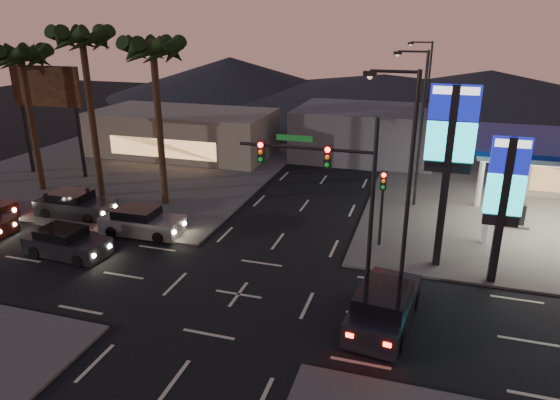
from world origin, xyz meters
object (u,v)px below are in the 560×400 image
(pylon_sign_tall, at_px, (450,142))
(car_lane_b_front, at_px, (141,222))
(traffic_signal_mast, at_px, (333,179))
(suv_station, at_px, (384,307))
(pylon_sign_short, at_px, (505,189))
(car_lane_a_front, at_px, (66,243))
(car_lane_b_mid, at_px, (75,205))

(pylon_sign_tall, xyz_separation_m, car_lane_b_front, (-16.34, -0.78, -5.67))
(traffic_signal_mast, bearing_deg, suv_station, -41.45)
(car_lane_b_front, height_order, suv_station, suv_station)
(pylon_sign_tall, distance_m, pylon_sign_short, 3.20)
(car_lane_b_front, bearing_deg, pylon_sign_tall, 2.74)
(pylon_sign_short, relative_size, traffic_signal_mast, 0.88)
(traffic_signal_mast, bearing_deg, pylon_sign_tall, 36.52)
(car_lane_b_front, bearing_deg, car_lane_a_front, -122.27)
(car_lane_b_front, relative_size, suv_station, 0.91)
(pylon_sign_short, bearing_deg, traffic_signal_mast, -160.87)
(car_lane_b_mid, bearing_deg, suv_station, -17.79)
(traffic_signal_mast, xyz_separation_m, car_lane_a_front, (-13.87, -0.87, -4.54))
(suv_station, bearing_deg, car_lane_a_front, 174.67)
(suv_station, bearing_deg, car_lane_b_mid, 162.21)
(suv_station, bearing_deg, car_lane_b_front, 160.26)
(pylon_sign_tall, height_order, car_lane_b_mid, pylon_sign_tall)
(car_lane_a_front, xyz_separation_m, suv_station, (16.60, -1.55, 0.10))
(car_lane_b_front, height_order, car_lane_b_mid, car_lane_b_mid)
(traffic_signal_mast, relative_size, car_lane_b_front, 1.65)
(pylon_sign_tall, relative_size, pylon_sign_short, 1.29)
(traffic_signal_mast, xyz_separation_m, suv_station, (2.73, -2.41, -4.44))
(car_lane_a_front, distance_m, suv_station, 16.67)
(pylon_sign_short, distance_m, traffic_signal_mast, 7.69)
(car_lane_a_front, height_order, car_lane_b_front, car_lane_b_front)
(car_lane_a_front, xyz_separation_m, car_lane_b_front, (2.27, 3.59, 0.04))
(traffic_signal_mast, bearing_deg, pylon_sign_short, 19.13)
(pylon_sign_short, xyz_separation_m, car_lane_b_mid, (-24.36, 1.45, -3.91))
(traffic_signal_mast, xyz_separation_m, car_lane_b_front, (-11.60, 2.73, -4.50))
(traffic_signal_mast, height_order, suv_station, traffic_signal_mast)
(car_lane_a_front, bearing_deg, traffic_signal_mast, 3.57)
(pylon_sign_tall, distance_m, traffic_signal_mast, 6.02)
(traffic_signal_mast, relative_size, car_lane_b_mid, 1.61)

